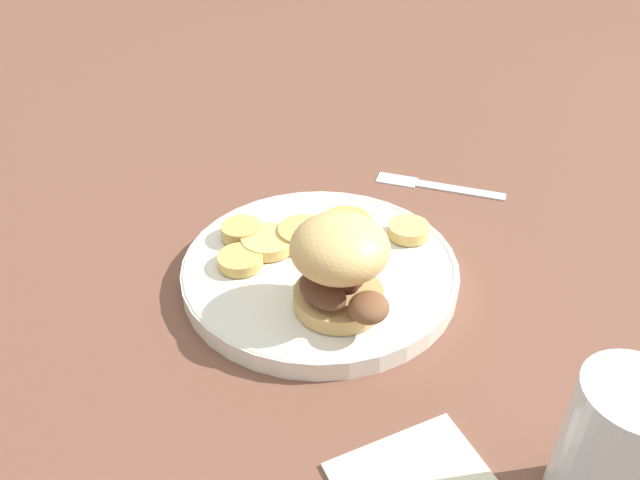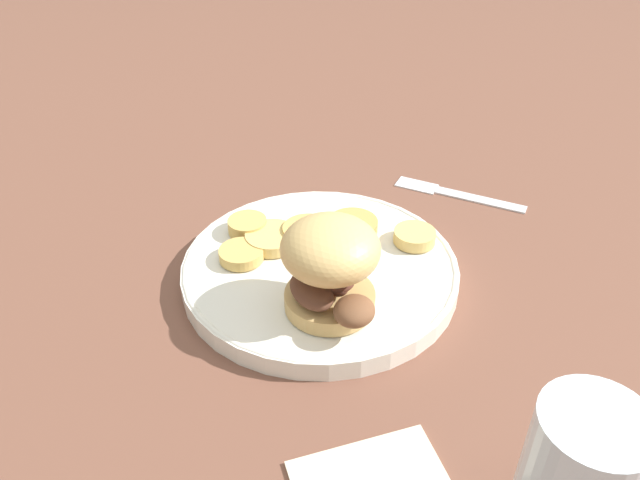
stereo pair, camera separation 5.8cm
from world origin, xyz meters
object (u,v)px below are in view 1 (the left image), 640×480
dinner_plate (320,269)px  drinking_glass (614,452)px  fork (438,186)px  sandwich (339,265)px

dinner_plate → drinking_glass: 0.30m
dinner_plate → fork: (-0.21, -0.07, -0.01)m
sandwich → dinner_plate: bearing=-108.9°
dinner_plate → sandwich: sandwich is taller
dinner_plate → sandwich: 0.08m
dinner_plate → fork: size_ratio=2.00×
fork → dinner_plate: bearing=18.3°
sandwich → fork: 0.27m
drinking_glass → dinner_plate: bearing=-85.6°
drinking_glass → fork: bearing=-117.3°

